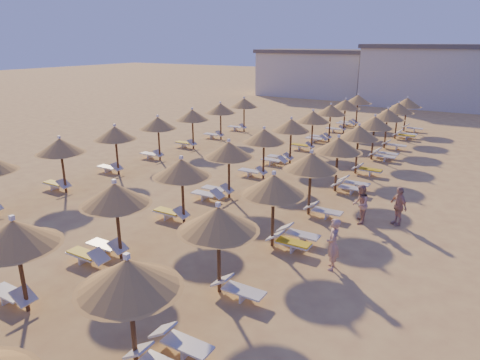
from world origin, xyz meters
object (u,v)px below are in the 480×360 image
Objects in this scene: parasol_row_east at (326,154)px; beachgoer_a at (333,244)px; parasol_row_west at (248,143)px; beachgoer_c at (398,206)px; beachgoer_b at (360,204)px.

beachgoer_a is at bearing -67.17° from parasol_row_east.
parasol_row_west is at bearing 180.00° from parasol_row_east.
beachgoer_c is 5.24m from beachgoer_a.
beachgoer_a is (0.30, -4.45, 0.07)m from beachgoer_b.
beachgoer_c is at bearing 102.39° from beachgoer_b.
parasol_row_west is 9.35m from beachgoer_a.
parasol_row_east is 4.19m from beachgoer_c.
parasol_row_east is 25.46× the size of beachgoer_c.
beachgoer_a is at bearing -41.56° from parasol_row_west.
parasol_row_east is 3.24m from beachgoer_b.
parasol_row_east reaches higher than beachgoer_b.
beachgoer_b is (6.60, -1.66, -1.60)m from parasol_row_west.
beachgoer_b is (2.28, -1.66, -1.60)m from parasol_row_east.
beachgoer_b reaches higher than beachgoer_c.
beachgoer_c is 0.99× the size of beachgoer_b.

